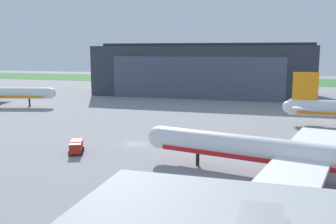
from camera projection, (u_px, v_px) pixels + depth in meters
ground_plane at (135, 144)px, 72.86m from camera, size 440.00×440.00×0.00m
grass_field_strip at (232, 80)px, 227.86m from camera, size 440.00×56.00×0.08m
maintenance_hangar at (203, 70)px, 152.83m from camera, size 84.94×31.22×20.84m
airliner_near_left at (299, 156)px, 51.53m from camera, size 46.16×41.78×12.05m
stair_truck at (76, 146)px, 66.25m from camera, size 3.60×4.86×2.17m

